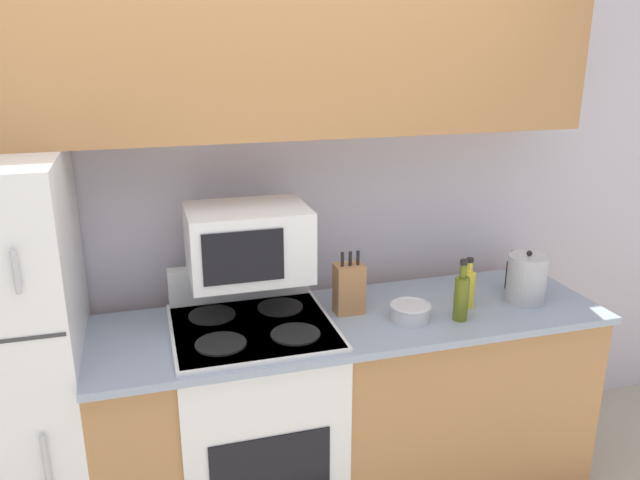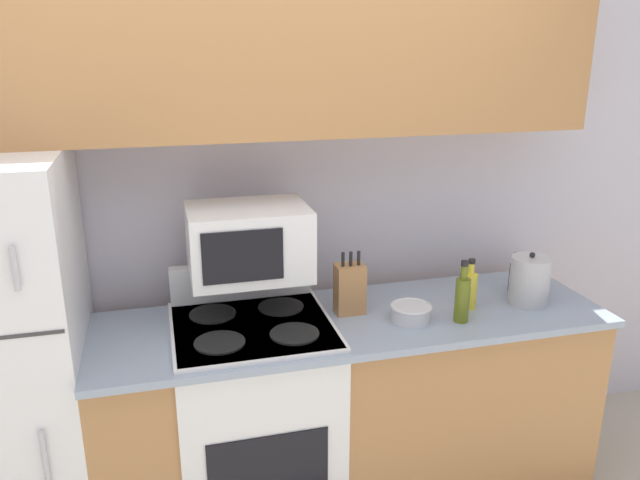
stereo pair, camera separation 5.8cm
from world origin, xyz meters
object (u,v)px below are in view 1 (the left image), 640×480
at_px(stove, 256,421).
at_px(bowl, 410,311).
at_px(bottle_olive_oil, 461,296).
at_px(microwave, 248,242).
at_px(kettle, 527,279).
at_px(bottle_soy_sauce, 511,274).
at_px(knife_block, 349,288).
at_px(bottle_cooking_spray, 468,288).

height_order(stove, bowl, stove).
bearing_deg(bowl, bottle_olive_oil, -15.22).
bearing_deg(microwave, kettle, -8.65).
bearing_deg(bottle_soy_sauce, kettle, -99.22).
bearing_deg(knife_block, bowl, -34.07).
height_order(stove, knife_block, knife_block).
height_order(microwave, bottle_olive_oil, microwave).
relative_size(bowl, bottle_soy_sauce, 0.94).
distance_m(microwave, bottle_cooking_spray, 0.96).
bearing_deg(knife_block, stove, -174.15).
bearing_deg(microwave, bottle_soy_sauce, -1.44).
height_order(bottle_cooking_spray, bottle_soy_sauce, bottle_cooking_spray).
xyz_separation_m(microwave, bottle_olive_oil, (0.82, -0.27, -0.22)).
bearing_deg(bottle_soy_sauce, bottle_olive_oil, -148.33).
distance_m(microwave, kettle, 1.22).
bearing_deg(stove, bottle_soy_sauce, 3.91).
relative_size(bowl, bottle_cooking_spray, 0.77).
relative_size(knife_block, bottle_soy_sauce, 1.51).
bearing_deg(knife_block, bottle_soy_sauce, 2.89).
bearing_deg(bowl, microwave, 160.79).
distance_m(bottle_olive_oil, kettle, 0.38).
bearing_deg(knife_block, microwave, 170.10).
height_order(microwave, knife_block, microwave).
height_order(bowl, kettle, kettle).
distance_m(bowl, kettle, 0.57).
bearing_deg(bottle_olive_oil, knife_block, 154.22).
height_order(microwave, bottle_soy_sauce, microwave).
relative_size(stove, kettle, 4.61).
distance_m(bowl, bottle_olive_oil, 0.21).
relative_size(stove, knife_block, 3.98).
xyz_separation_m(knife_block, bottle_soy_sauce, (0.80, 0.04, -0.04)).
bearing_deg(bowl, stove, 170.81).
height_order(knife_block, bottle_soy_sauce, knife_block).
distance_m(microwave, bottle_olive_oil, 0.89).
relative_size(bottle_soy_sauce, kettle, 0.77).
bearing_deg(bowl, bottle_soy_sauce, 17.62).
bearing_deg(kettle, bottle_olive_oil, -166.10).
xyz_separation_m(stove, bottle_olive_oil, (0.83, -0.16, 0.53)).
bearing_deg(kettle, microwave, 171.35).
height_order(knife_block, bottle_cooking_spray, knife_block).
relative_size(microwave, bottle_olive_oil, 1.83).
relative_size(microwave, bowl, 2.80).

